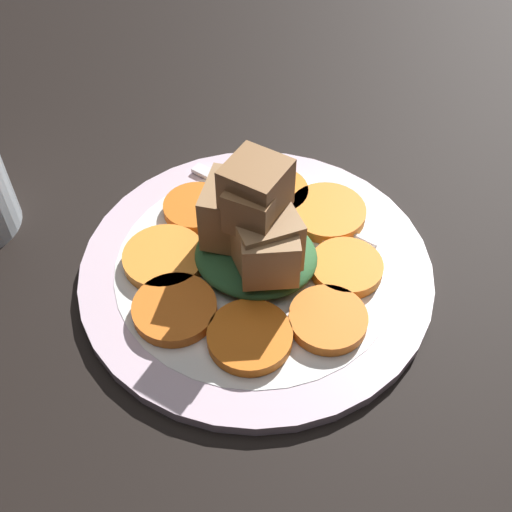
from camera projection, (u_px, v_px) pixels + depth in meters
table_slab at (256, 282)px, 51.15cm from camera, size 120.00×120.00×2.00cm
plate at (256, 269)px, 50.00cm from camera, size 27.30×27.30×1.05cm
carrot_slice_0 at (250, 337)px, 44.61cm from camera, size 6.02×6.02×0.93cm
carrot_slice_1 at (328, 319)px, 45.57cm from camera, size 5.66×5.66×0.93cm
carrot_slice_2 at (346, 267)px, 48.76cm from camera, size 5.54×5.54×0.93cm
carrot_slice_3 at (327, 212)px, 52.66cm from camera, size 6.32×6.32×0.93cm
carrot_slice_4 at (269, 192)px, 54.25cm from camera, size 5.79×5.79×0.93cm
carrot_slice_5 at (196, 208)px, 53.00cm from camera, size 5.40×5.40×0.93cm
carrot_slice_6 at (164, 258)px, 49.39cm from camera, size 6.39×6.39×0.93cm
carrot_slice_7 at (175, 309)px, 46.17cm from camera, size 6.14×6.14×0.93cm
center_pile at (255, 230)px, 46.55cm from camera, size 9.39×8.65×9.99cm
fork at (282, 210)px, 53.22cm from camera, size 16.80×8.75×0.40cm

